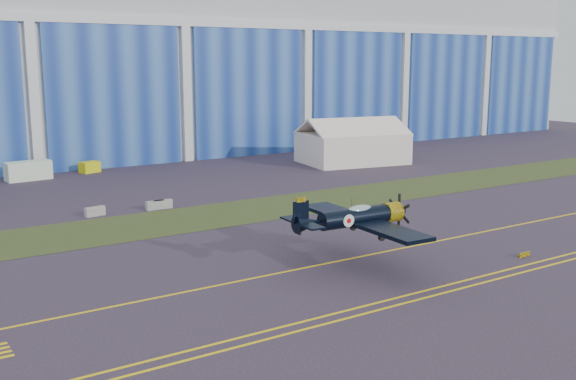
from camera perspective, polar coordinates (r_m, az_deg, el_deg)
ground at (r=51.08m, az=-7.46°, el=-6.28°), size 260.00×260.00×0.00m
grass_median at (r=63.55m, az=-13.00°, el=-3.03°), size 260.00×10.00×0.02m
taxiway_centreline at (r=46.83m, az=-4.76°, el=-7.81°), size 200.00×0.20×0.02m
edge_line_near at (r=39.25m, az=2.03°, el=-11.55°), size 80.00×0.20×0.02m
edge_line_far at (r=40.01m, az=1.19°, el=-11.10°), size 80.00×0.20×0.02m
guard_board_right at (r=55.67m, az=19.37°, el=-5.18°), size 1.20×0.15×0.35m
warbird at (r=49.81m, az=5.69°, el=-2.31°), size 11.69×13.86×3.95m
tent at (r=100.74m, az=5.47°, el=4.23°), size 16.30×13.13×6.81m
shipping_container at (r=92.08m, az=-21.13°, el=1.53°), size 5.73×2.76×2.40m
tug at (r=95.71m, az=-16.44°, el=1.87°), size 2.93×2.34×1.49m
gse_box at (r=118.64m, az=8.19°, el=3.96°), size 3.26×1.96×1.87m
barrier_a at (r=68.73m, az=-16.03°, el=-1.76°), size 2.07×0.92×0.90m
barrier_b at (r=70.26m, az=-11.16°, el=-1.27°), size 2.02×0.68×0.90m
barrier_c at (r=70.55m, az=-10.58°, el=-1.20°), size 2.05×0.80×0.90m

